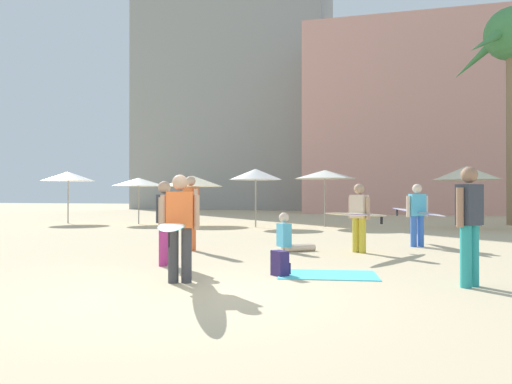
# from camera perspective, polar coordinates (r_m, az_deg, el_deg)

# --- Properties ---
(ground) EXTENTS (120.00, 120.00, 0.00)m
(ground) POSITION_cam_1_polar(r_m,az_deg,el_deg) (6.58, -7.62, -12.19)
(ground) COLOR #C6B28C
(hotel_pink) EXTENTS (21.14, 9.19, 13.90)m
(hotel_pink) POSITION_cam_1_polar(r_m,az_deg,el_deg) (38.97, 22.32, 7.94)
(hotel_pink) COLOR #DB9989
(hotel_pink) RESTS_ON ground
(hotel_tower_gray) EXTENTS (18.06, 11.48, 34.13)m
(hotel_tower_gray) POSITION_cam_1_polar(r_m,az_deg,el_deg) (50.27, -2.15, 17.86)
(hotel_tower_gray) COLOR gray
(hotel_tower_gray) RESTS_ON ground
(palm_tree_far_left) EXTENTS (5.66, 6.16, 9.79)m
(palm_tree_far_left) POSITION_cam_1_polar(r_m,az_deg,el_deg) (24.97, 28.59, 15.23)
(palm_tree_far_left) COLOR #896B4C
(palm_tree_far_left) RESTS_ON ground
(cafe_umbrella_0) EXTENTS (2.47, 2.47, 2.45)m
(cafe_umbrella_0) POSITION_cam_1_polar(r_m,az_deg,el_deg) (24.19, -21.76, 1.76)
(cafe_umbrella_0) COLOR gray
(cafe_umbrella_0) RESTS_ON ground
(cafe_umbrella_1) EXTENTS (2.72, 2.72, 2.22)m
(cafe_umbrella_1) POSITION_cam_1_polar(r_m,az_deg,el_deg) (21.51, -7.67, 1.31)
(cafe_umbrella_1) COLOR gray
(cafe_umbrella_1) RESTS_ON ground
(cafe_umbrella_3) EXTENTS (2.58, 2.58, 2.49)m
(cafe_umbrella_3) POSITION_cam_1_polar(r_m,az_deg,el_deg) (20.43, 24.09, 2.10)
(cafe_umbrella_3) COLOR gray
(cafe_umbrella_3) RESTS_ON ground
(cafe_umbrella_4) EXTENTS (2.21, 2.21, 2.44)m
(cafe_umbrella_4) POSITION_cam_1_polar(r_m,az_deg,el_deg) (19.71, -0.04, 2.15)
(cafe_umbrella_4) COLOR gray
(cafe_umbrella_4) RESTS_ON ground
(cafe_umbrella_5) EXTENTS (2.61, 2.61, 2.41)m
(cafe_umbrella_5) POSITION_cam_1_polar(r_m,az_deg,el_deg) (20.30, 8.33, 2.11)
(cafe_umbrella_5) COLOR gray
(cafe_umbrella_5) RESTS_ON ground
(cafe_umbrella_6) EXTENTS (2.42, 2.42, 2.14)m
(cafe_umbrella_6) POSITION_cam_1_polar(r_m,az_deg,el_deg) (22.51, -13.99, 1.19)
(cafe_umbrella_6) COLOR gray
(cafe_umbrella_6) RESTS_ON ground
(beach_towel) EXTENTS (1.74, 1.18, 0.01)m
(beach_towel) POSITION_cam_1_polar(r_m,az_deg,el_deg) (8.11, 8.65, -9.86)
(beach_towel) COLOR #4CC6D6
(beach_towel) RESTS_ON ground
(backpack) EXTENTS (0.35, 0.35, 0.42)m
(backpack) POSITION_cam_1_polar(r_m,az_deg,el_deg) (7.94, 2.96, -8.66)
(backpack) COLOR #2F2358
(backpack) RESTS_ON ground
(person_near_left) EXTENTS (0.93, 0.81, 0.93)m
(person_near_left) POSITION_cam_1_polar(r_m,az_deg,el_deg) (11.31, 4.07, -5.51)
(person_near_left) COLOR beige
(person_near_left) RESTS_ON ground
(person_far_left) EXTENTS (1.57, 2.43, 1.61)m
(person_far_left) POSITION_cam_1_polar(r_m,az_deg,el_deg) (11.19, 12.34, -2.71)
(person_far_left) COLOR gold
(person_far_left) RESTS_ON ground
(person_mid_right) EXTENTS (1.42, 2.88, 1.63)m
(person_mid_right) POSITION_cam_1_polar(r_m,az_deg,el_deg) (13.09, 18.86, -2.32)
(person_mid_right) COLOR blue
(person_mid_right) RESTS_ON ground
(person_near_right) EXTENTS (1.51, 2.91, 1.66)m
(person_near_right) POSITION_cam_1_polar(r_m,az_deg,el_deg) (7.23, -9.56, -3.87)
(person_near_right) COLOR #3D3D42
(person_near_right) RESTS_ON ground
(person_mid_center) EXTENTS (0.53, 0.45, 1.81)m
(person_mid_center) POSITION_cam_1_polar(r_m,az_deg,el_deg) (11.62, -7.90, -2.09)
(person_mid_center) COLOR orange
(person_mid_center) RESTS_ON ground
(person_far_right) EXTENTS (0.29, 0.61, 1.62)m
(person_far_right) POSITION_cam_1_polar(r_m,az_deg,el_deg) (9.21, -11.02, -3.25)
(person_far_right) COLOR #B7337F
(person_far_right) RESTS_ON ground
(person_mid_left) EXTENTS (0.46, 0.52, 1.76)m
(person_mid_left) POSITION_cam_1_polar(r_m,az_deg,el_deg) (7.60, 24.40, -3.18)
(person_mid_left) COLOR teal
(person_mid_left) RESTS_ON ground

